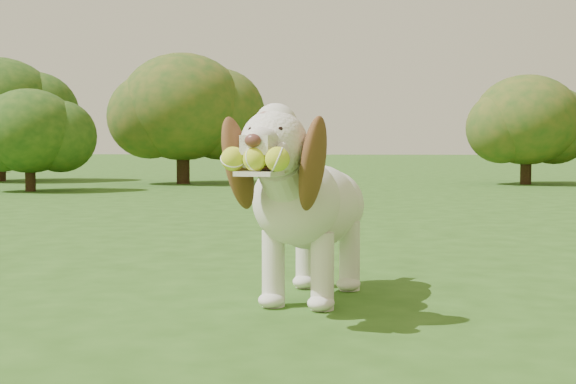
# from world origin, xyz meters

# --- Properties ---
(ground) EXTENTS (80.00, 80.00, 0.00)m
(ground) POSITION_xyz_m (0.00, 0.00, 0.00)
(ground) COLOR #264C15
(ground) RESTS_ON ground
(dog) EXTENTS (0.50, 1.05, 0.69)m
(dog) POSITION_xyz_m (-0.14, 0.23, 0.37)
(dog) COLOR silver
(dog) RESTS_ON ground
(shrub_a) EXTENTS (1.17, 1.17, 1.21)m
(shrub_a) POSITION_xyz_m (-3.95, 6.53, 0.71)
(shrub_a) COLOR #382314
(shrub_a) RESTS_ON ground
(shrub_b) EXTENTS (1.77, 1.77, 1.84)m
(shrub_b) POSITION_xyz_m (-2.58, 8.52, 1.08)
(shrub_b) COLOR #382314
(shrub_b) RESTS_ON ground
(shrub_c) EXTENTS (1.47, 1.47, 1.52)m
(shrub_c) POSITION_xyz_m (2.20, 8.85, 0.89)
(shrub_c) COLOR #382314
(shrub_c) RESTS_ON ground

